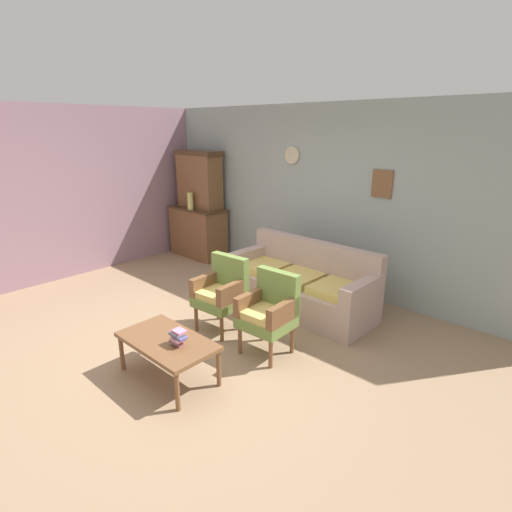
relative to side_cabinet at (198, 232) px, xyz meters
name	(u,v)px	position (x,y,z in m)	size (l,w,h in m)	color
ground_plane	(189,346)	(2.54, -2.25, -0.47)	(7.68, 7.68, 0.00)	#997A5B
wall_back_with_decor	(325,198)	(2.54, 0.38, 0.89)	(6.40, 0.09, 2.70)	#939E99
wall_left_side	(54,195)	(-0.69, -2.25, 0.88)	(0.06, 5.20, 2.70)	gray
side_cabinet	(198,232)	(0.00, 0.00, 0.00)	(1.16, 0.55, 0.93)	brown
cabinet_upper_hutch	(199,179)	(0.00, 0.08, 0.98)	(0.99, 0.38, 1.03)	brown
vase_on_cabinet	(190,201)	(0.04, -0.19, 0.62)	(0.11, 0.11, 0.31)	#C8BE66
floral_couch	(301,286)	(2.87, -0.59, -0.14)	(2.04, 0.83, 0.90)	tan
armchair_near_cabinet	(222,290)	(2.51, -1.70, 0.03)	(0.56, 0.53, 0.90)	olive
armchair_row_middle	(269,310)	(3.28, -1.72, 0.03)	(0.54, 0.52, 0.90)	olive
coffee_table	(167,343)	(2.88, -2.76, -0.09)	(1.00, 0.56, 0.42)	brown
book_stack_on_table	(178,337)	(3.04, -2.74, 0.03)	(0.17, 0.13, 0.15)	#B66E6E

